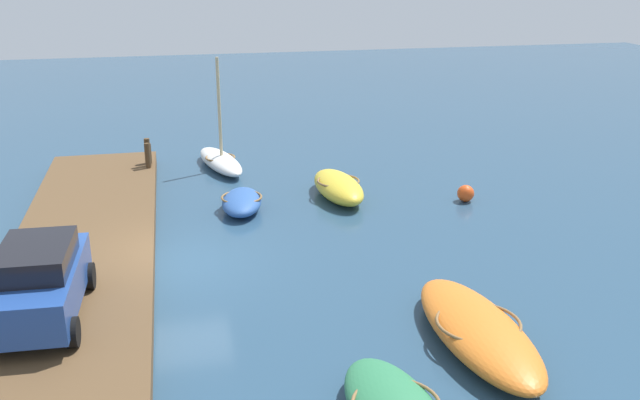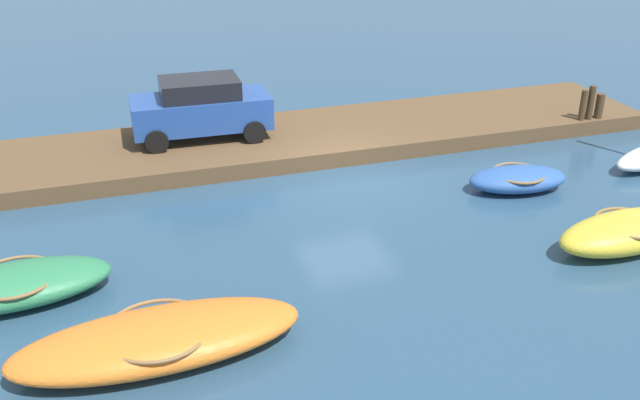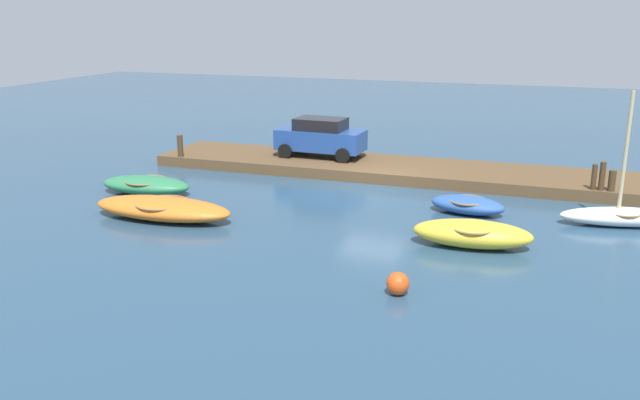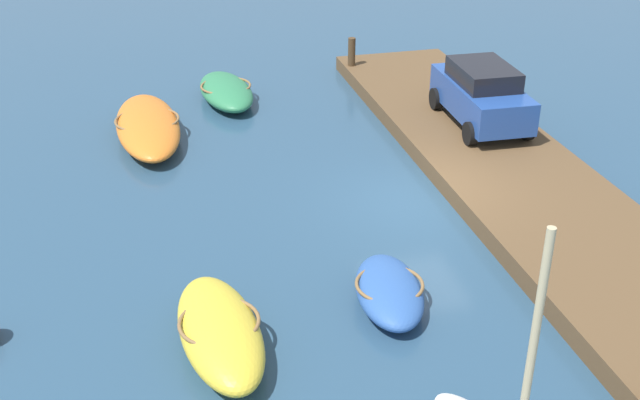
# 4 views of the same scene
# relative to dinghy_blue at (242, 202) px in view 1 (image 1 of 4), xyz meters

# --- Properties ---
(ground_plane) EXTENTS (84.00, 84.00, 0.00)m
(ground_plane) POSITION_rel_dinghy_blue_xyz_m (3.92, -2.07, -0.32)
(ground_plane) COLOR navy
(dock_platform) EXTENTS (20.68, 3.90, 0.46)m
(dock_platform) POSITION_rel_dinghy_blue_xyz_m (3.92, -4.75, -0.09)
(dock_platform) COLOR brown
(dock_platform) RESTS_ON ground_plane
(dinghy_blue) EXTENTS (2.73, 1.67, 0.61)m
(dinghy_blue) POSITION_rel_dinghy_blue_xyz_m (0.00, 0.00, 0.00)
(dinghy_blue) COLOR #2D569E
(dinghy_blue) RESTS_ON ground_plane
(rowboat_yellow) EXTENTS (3.61, 1.68, 0.80)m
(rowboat_yellow) POSITION_rel_dinghy_blue_xyz_m (-0.60, 3.42, 0.09)
(rowboat_yellow) COLOR gold
(rowboat_yellow) RESTS_ON ground_plane
(rowboat_white) EXTENTS (4.18, 2.03, 4.39)m
(rowboat_white) POSITION_rel_dinghy_blue_xyz_m (-4.97, -0.31, 0.03)
(rowboat_white) COLOR white
(rowboat_white) RESTS_ON ground_plane
(motorboat_orange) EXTENTS (5.03, 1.91, 0.73)m
(motorboat_orange) POSITION_rel_dinghy_blue_xyz_m (9.59, 4.12, 0.06)
(motorboat_orange) COLOR orange
(motorboat_orange) RESTS_ON ground_plane
(mooring_post_west) EXTENTS (0.26, 0.26, 0.77)m
(mooring_post_west) POSITION_rel_dinghy_blue_xyz_m (-4.73, -3.05, 0.53)
(mooring_post_west) COLOR #47331E
(mooring_post_west) RESTS_ON dock_platform
(mooring_post_mid_west) EXTENTS (0.21, 0.21, 1.06)m
(mooring_post_mid_west) POSITION_rel_dinghy_blue_xyz_m (-4.38, -3.05, 0.67)
(mooring_post_mid_west) COLOR #47331E
(mooring_post_mid_west) RESTS_ON dock_platform
(mooring_post_mid_east) EXTENTS (0.19, 0.19, 0.95)m
(mooring_post_mid_east) POSITION_rel_dinghy_blue_xyz_m (-4.11, -3.05, 0.62)
(mooring_post_mid_east) COLOR #47331E
(mooring_post_mid_east) RESTS_ON dock_platform
(parked_car) EXTENTS (3.93, 1.99, 1.74)m
(parked_car) POSITION_rel_dinghy_blue_xyz_m (7.23, -5.14, 1.04)
(parked_car) COLOR #234793
(parked_car) RESTS_ON dock_platform
(marker_buoy) EXTENTS (0.58, 0.58, 0.58)m
(marker_buoy) POSITION_rel_dinghy_blue_xyz_m (0.67, 7.60, -0.03)
(marker_buoy) COLOR #E54C19
(marker_buoy) RESTS_ON ground_plane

